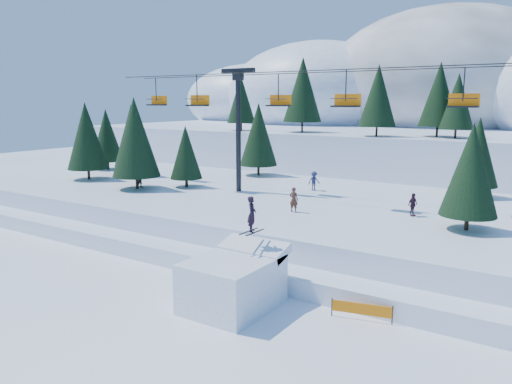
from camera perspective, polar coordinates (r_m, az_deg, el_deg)
The scene contains 10 objects.
ground at distance 24.72m, azimuth -9.03°, elevation -13.96°, with size 160.00×160.00×0.00m, color white.
mid_shelf at distance 38.84m, azimuth 8.98°, elevation -2.98°, with size 70.00×22.00×2.50m, color white.
berm at distance 30.49m, azimuth 1.14°, elevation -7.95°, with size 70.00×6.00×1.10m, color white.
mountain_ridge at distance 92.21m, azimuth 20.59°, elevation 9.42°, with size 119.00×60.00×26.46m.
jump_kicker at distance 25.10m, azimuth -2.54°, elevation -10.08°, with size 3.69×5.03×5.39m.
chairlift at distance 37.52m, azimuth 10.57°, elevation 8.96°, with size 46.00×3.21×10.28m.
conifer_stand at distance 37.76m, azimuth 12.32°, elevation 4.89°, with size 61.77×16.76×8.30m.
distant_skiers at distance 39.30m, azimuth 8.62°, elevation 0.27°, with size 31.86×10.12×1.75m.
banner_near at distance 24.45m, azimuth 11.97°, elevation -12.96°, with size 2.79×0.70×0.90m.
banner_far at distance 25.28m, azimuth 24.18°, elevation -12.88°, with size 2.86×0.16×0.90m.
Camera 1 is at (15.29, -16.58, 10.13)m, focal length 35.00 mm.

